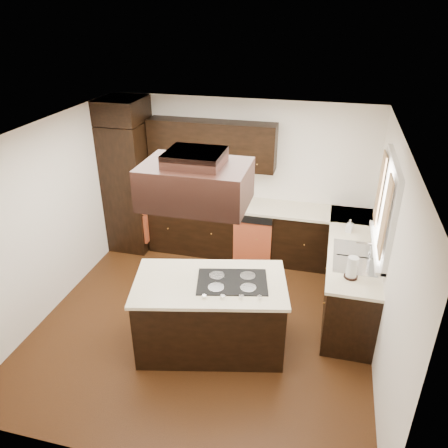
{
  "coord_description": "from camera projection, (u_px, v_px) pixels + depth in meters",
  "views": [
    {
      "loc": [
        1.35,
        -4.39,
        3.77
      ],
      "look_at": [
        0.1,
        0.6,
        1.15
      ],
      "focal_mm": 35.0,
      "sensor_mm": 36.0,
      "label": 1
    }
  ],
  "objects": [
    {
      "name": "ceiling",
      "position": [
        201.0,
        134.0,
        4.66
      ],
      "size": [
        4.2,
        4.2,
        0.02
      ],
      "primitive_type": "cube",
      "color": "silver",
      "rests_on": "ground"
    },
    {
      "name": "countertop_back",
      "position": [
        238.0,
        205.0,
        6.92
      ],
      "size": [
        2.93,
        0.63,
        0.04
      ],
      "primitive_type": "cube",
      "color": "beige",
      "rests_on": "base_cabinets_back"
    },
    {
      "name": "dishwasher_front",
      "position": [
        252.0,
        243.0,
        6.84
      ],
      "size": [
        0.6,
        0.05,
        0.72
      ],
      "primitive_type": "cube",
      "color": "#D25932",
      "rests_on": "floor"
    },
    {
      "name": "curtain_left",
      "position": [
        385.0,
        217.0,
        4.7
      ],
      "size": [
        0.02,
        0.34,
        0.9
      ],
      "primitive_type": "cube",
      "color": "beige",
      "rests_on": "wall_right"
    },
    {
      "name": "hood_duct",
      "position": [
        195.0,
        158.0,
        4.19
      ],
      "size": [
        0.55,
        0.5,
        0.13
      ],
      "primitive_type": "cube",
      "color": "black",
      "rests_on": "ceiling"
    },
    {
      "name": "base_cabinets_right",
      "position": [
        349.0,
        274.0,
        5.98
      ],
      "size": [
        0.6,
        2.4,
        0.88
      ],
      "primitive_type": "cube",
      "color": "black",
      "rests_on": "floor"
    },
    {
      "name": "wall_back",
      "position": [
        241.0,
        177.0,
        7.05
      ],
      "size": [
        4.2,
        0.02,
        2.5
      ],
      "primitive_type": "cube",
      "color": "white",
      "rests_on": "ground"
    },
    {
      "name": "soap_bottle",
      "position": [
        350.0,
        226.0,
        6.02
      ],
      "size": [
        0.11,
        0.11,
        0.19
      ],
      "primitive_type": "imported",
      "rotation": [
        0.0,
        0.0,
        -0.33
      ],
      "color": "silver",
      "rests_on": "countertop_right"
    },
    {
      "name": "wall_left",
      "position": [
        49.0,
        219.0,
        5.68
      ],
      "size": [
        0.02,
        4.2,
        2.5
      ],
      "primitive_type": "cube",
      "color": "white",
      "rests_on": "ground"
    },
    {
      "name": "window_pane",
      "position": [
        390.0,
        207.0,
        5.07
      ],
      "size": [
        0.0,
        1.2,
        1.0
      ],
      "primitive_type": "cube",
      "color": "white",
      "rests_on": "wall_right"
    },
    {
      "name": "wall_right",
      "position": [
        389.0,
        260.0,
        4.77
      ],
      "size": [
        0.02,
        4.2,
        2.5
      ],
      "primitive_type": "cube",
      "color": "white",
      "rests_on": "ground"
    },
    {
      "name": "cooktop",
      "position": [
        232.0,
        282.0,
        4.97
      ],
      "size": [
        0.89,
        0.69,
        0.01
      ],
      "primitive_type": "cube",
      "rotation": [
        0.0,
        0.0,
        0.22
      ],
      "color": "black",
      "rests_on": "island_top"
    },
    {
      "name": "wall_front",
      "position": [
        127.0,
        364.0,
        3.4
      ],
      "size": [
        4.2,
        0.02,
        2.5
      ],
      "primitive_type": "cube",
      "color": "white",
      "rests_on": "ground"
    },
    {
      "name": "paper_towel",
      "position": [
        352.0,
        268.0,
        4.99
      ],
      "size": [
        0.15,
        0.15,
        0.27
      ],
      "primitive_type": "cylinder",
      "rotation": [
        0.0,
        0.0,
        0.22
      ],
      "color": "silver",
      "rests_on": "countertop_right"
    },
    {
      "name": "mixing_bowl",
      "position": [
        175.0,
        196.0,
        7.09
      ],
      "size": [
        0.3,
        0.3,
        0.07
      ],
      "primitive_type": "imported",
      "rotation": [
        0.0,
        0.0,
        0.15
      ],
      "color": "silver",
      "rests_on": "countertop_back"
    },
    {
      "name": "wall_oven_face",
      "position": [
        149.0,
        185.0,
        7.07
      ],
      "size": [
        0.05,
        0.62,
        0.78
      ],
      "primitive_type": "cube",
      "color": "#D25932",
      "rests_on": "oven_column"
    },
    {
      "name": "blender_base",
      "position": [
        165.0,
        193.0,
        7.17
      ],
      "size": [
        0.15,
        0.15,
        0.1
      ],
      "primitive_type": "cylinder",
      "color": "silver",
      "rests_on": "countertop_back"
    },
    {
      "name": "oven_column",
      "position": [
        130.0,
        187.0,
        7.17
      ],
      "size": [
        0.65,
        0.75,
        2.12
      ],
      "primitive_type": "cube",
      "color": "black",
      "rests_on": "floor"
    },
    {
      "name": "curtain_right",
      "position": [
        380.0,
        189.0,
        5.43
      ],
      "size": [
        0.02,
        0.34,
        0.9
      ],
      "primitive_type": "cube",
      "color": "beige",
      "rests_on": "wall_right"
    },
    {
      "name": "sink_rim",
      "position": [
        355.0,
        257.0,
        5.46
      ],
      "size": [
        0.52,
        0.84,
        0.01
      ],
      "primitive_type": "cube",
      "color": "silver",
      "rests_on": "countertop_right"
    },
    {
      "name": "upper_cabinets",
      "position": [
        212.0,
        144.0,
        6.73
      ],
      "size": [
        2.0,
        0.34,
        0.72
      ],
      "primitive_type": "cube",
      "color": "black",
      "rests_on": "wall_back"
    },
    {
      "name": "window_frame",
      "position": [
        387.0,
        206.0,
        5.07
      ],
      "size": [
        0.06,
        1.32,
        1.12
      ],
      "primitive_type": "cube",
      "color": "silver",
      "rests_on": "wall_right"
    },
    {
      "name": "island",
      "position": [
        211.0,
        315.0,
        5.19
      ],
      "size": [
        1.84,
        1.27,
        0.88
      ],
      "primitive_type": "cube",
      "rotation": [
        0.0,
        0.0,
        0.22
      ],
      "color": "black",
      "rests_on": "floor"
    },
    {
      "name": "base_cabinets_back",
      "position": [
        238.0,
        230.0,
        7.14
      ],
      "size": [
        2.93,
        0.6,
        0.88
      ],
      "primitive_type": "cube",
      "color": "black",
      "rests_on": "floor"
    },
    {
      "name": "floor",
      "position": [
        206.0,
        321.0,
        5.8
      ],
      "size": [
        4.2,
        4.2,
        0.02
      ],
      "primitive_type": "cube",
      "color": "#532D12",
      "rests_on": "ground"
    },
    {
      "name": "island_top",
      "position": [
        210.0,
        283.0,
        4.99
      ],
      "size": [
        1.92,
        1.34,
        0.04
      ],
      "primitive_type": "cube",
      "rotation": [
        0.0,
        0.0,
        0.22
      ],
      "color": "beige",
      "rests_on": "island"
    },
    {
      "name": "countertop_right",
      "position": [
        353.0,
        245.0,
        5.78
      ],
      "size": [
        0.63,
        2.4,
        0.04
      ],
      "primitive_type": "cube",
      "color": "beige",
      "rests_on": "base_cabinets_right"
    },
    {
      "name": "blender_pitcher",
      "position": [
        164.0,
        183.0,
        7.09
      ],
      "size": [
        0.13,
        0.13,
        0.26
      ],
      "primitive_type": "cone",
      "color": "silver",
      "rests_on": "blender_base"
    },
    {
      "name": "spice_rack",
      "position": [
        213.0,
        194.0,
        6.87
      ],
      "size": [
        0.39,
        0.16,
        0.32
      ],
      "primitive_type": "cube",
      "rotation": [
        0.0,
        0.0,
        -0.17
      ],
      "color": "black",
      "rests_on": "countertop_back"
    },
    {
      "name": "range_hood",
      "position": [
        196.0,
        184.0,
        4.32
      ],
      "size": [
        1.05,
        0.72,
        0.42
      ],
      "primitive_type": "cube",
      "color": "black",
      "rests_on": "ceiling"
    }
  ]
}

